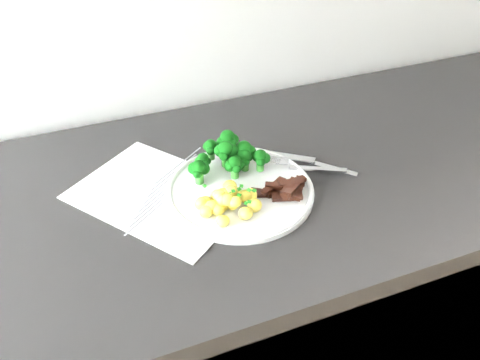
% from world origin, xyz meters
% --- Properties ---
extents(counter, '(2.49, 0.62, 0.93)m').
position_xyz_m(counter, '(0.08, 1.66, 0.47)').
color(counter, black).
rests_on(counter, ground).
extents(recipe_paper, '(0.36, 0.38, 0.00)m').
position_xyz_m(recipe_paper, '(-0.09, 1.68, 0.93)').
color(recipe_paper, white).
rests_on(recipe_paper, counter).
extents(plate, '(0.27, 0.27, 0.02)m').
position_xyz_m(plate, '(0.05, 1.63, 0.94)').
color(plate, white).
rests_on(plate, counter).
extents(broccoli, '(0.16, 0.10, 0.06)m').
position_xyz_m(broccoli, '(0.05, 1.70, 0.98)').
color(broccoli, '#2A6D22').
rests_on(broccoli, plate).
extents(potatoes, '(0.11, 0.10, 0.04)m').
position_xyz_m(potatoes, '(0.01, 1.59, 0.96)').
color(potatoes, '#FCD75A').
rests_on(potatoes, plate).
extents(beef_strips, '(0.12, 0.07, 0.03)m').
position_xyz_m(beef_strips, '(0.12, 1.59, 0.95)').
color(beef_strips, black).
rests_on(beef_strips, plate).
extents(fork, '(0.14, 0.11, 0.02)m').
position_xyz_m(fork, '(0.19, 1.64, 0.95)').
color(fork, silver).
rests_on(fork, plate).
extents(knife, '(0.15, 0.14, 0.02)m').
position_xyz_m(knife, '(0.22, 1.64, 0.94)').
color(knife, silver).
rests_on(knife, plate).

